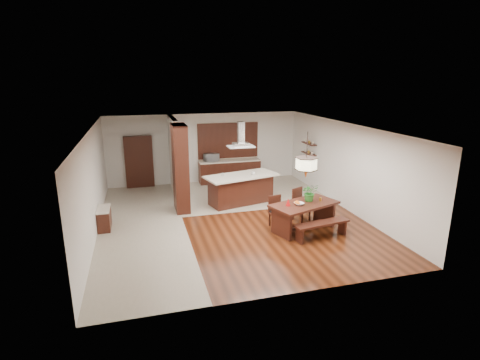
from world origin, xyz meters
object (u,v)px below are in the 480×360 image
object	(u,v)px
pendant_lantern	(307,155)
dining_table	(304,210)
foliage_plant	(310,192)
range_hood	(241,134)
dining_bench	(321,230)
dining_chair_left	(277,212)
microwave	(211,157)
island_cup	(253,173)
kitchen_island	(241,189)
fruit_bowl	(299,204)
hallway_console	(104,219)
dining_chair_right	(302,205)

from	to	relation	value
pendant_lantern	dining_table	bearing A→B (deg)	0.00
foliage_plant	range_hood	size ratio (longest dim) A/B	0.58
dining_bench	foliage_plant	bearing A→B (deg)	90.19
dining_chair_left	microwave	xyz separation A→B (m)	(-0.95, 5.26, 0.64)
island_cup	dining_chair_left	bearing A→B (deg)	-88.85
foliage_plant	island_cup	world-z (taller)	foliage_plant
foliage_plant	dining_table	bearing A→B (deg)	-146.16
dining_bench	pendant_lantern	xyz separation A→B (m)	(-0.24, 0.67, 2.01)
dining_table	range_hood	xyz separation A→B (m)	(-1.13, 2.81, 1.86)
pendant_lantern	kitchen_island	bearing A→B (deg)	111.98
foliage_plant	pendant_lantern	bearing A→B (deg)	-146.16
dining_bench	kitchen_island	xyz separation A→B (m)	(-1.37, 3.48, 0.30)
foliage_plant	dining_chair_left	bearing A→B (deg)	164.48
dining_table	dining_chair_left	size ratio (longest dim) A/B	2.33
foliage_plant	fruit_bowl	xyz separation A→B (m)	(-0.45, -0.26, -0.23)
hallway_console	microwave	world-z (taller)	microwave
dining_chair_left	dining_chair_right	bearing A→B (deg)	11.01
foliage_plant	dining_chair_right	bearing A→B (deg)	86.73
dining_bench	kitchen_island	bearing A→B (deg)	111.48
island_cup	dining_chair_right	bearing A→B (deg)	-63.51
hallway_console	pendant_lantern	distance (m)	6.19
dining_chair_left	foliage_plant	bearing A→B (deg)	-23.84
dining_chair_right	pendant_lantern	bearing A→B (deg)	-135.14
dining_table	microwave	distance (m)	5.91
fruit_bowl	island_cup	bearing A→B (deg)	100.07
hallway_console	dining_chair_right	world-z (taller)	dining_chair_right
pendant_lantern	range_hood	xyz separation A→B (m)	(-1.13, 2.81, 0.22)
dining_table	fruit_bowl	size ratio (longest dim) A/B	7.97
dining_table	island_cup	bearing A→B (deg)	104.79
fruit_bowl	range_hood	distance (m)	3.44
dining_table	dining_chair_right	size ratio (longest dim) A/B	2.16
pendant_lantern	microwave	world-z (taller)	pendant_lantern
dining_bench	dining_chair_right	distance (m)	1.44
range_hood	foliage_plant	bearing A→B (deg)	-62.74
dining_bench	island_cup	distance (m)	3.61
dining_chair_right	range_hood	world-z (taller)	range_hood
dining_table	dining_chair_right	world-z (taller)	dining_chair_right
microwave	pendant_lantern	bearing A→B (deg)	-96.60
hallway_console	island_cup	size ratio (longest dim) A/B	6.63
fruit_bowl	dining_table	bearing A→B (deg)	24.55
dining_chair_left	island_cup	world-z (taller)	island_cup
fruit_bowl	hallway_console	bearing A→B (deg)	162.23
dining_bench	foliage_plant	world-z (taller)	foliage_plant
dining_chair_left	dining_bench	bearing A→B (deg)	-58.44
dining_bench	dining_chair_right	size ratio (longest dim) A/B	1.63
hallway_console	pendant_lantern	world-z (taller)	pendant_lantern
dining_bench	hallway_console	bearing A→B (deg)	158.52
dining_bench	foliage_plant	distance (m)	1.19
dining_chair_left	dining_chair_right	distance (m)	0.99
island_cup	microwave	distance (m)	3.10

